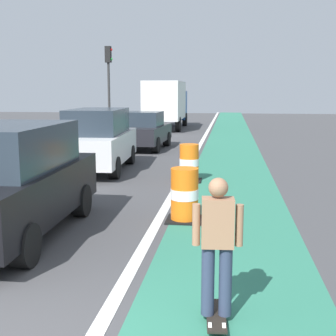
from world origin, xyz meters
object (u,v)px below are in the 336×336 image
parked_sedan_third (144,131)px  traffic_barrel_front (185,195)px  traffic_barrel_mid (189,163)px  delivery_truck_down_block (167,102)px  parked_suv_second (98,140)px  skateboarder_on_lane (217,245)px  traffic_light_corner (109,75)px  parked_suv_nearest (12,180)px

parked_sedan_third → traffic_barrel_front: bearing=-75.3°
traffic_barrel_mid → delivery_truck_down_block: delivery_truck_down_block is taller
parked_suv_second → delivery_truck_down_block: (-0.04, 16.95, 0.81)m
parked_suv_second → delivery_truck_down_block: bearing=90.1°
traffic_barrel_front → delivery_truck_down_block: delivery_truck_down_block is taller
parked_suv_second → traffic_barrel_front: parked_suv_second is taller
parked_suv_second → parked_sedan_third: 5.80m
parked_sedan_third → delivery_truck_down_block: size_ratio=0.55×
skateboarder_on_lane → traffic_light_corner: 22.19m
parked_suv_second → skateboarder_on_lane: bearing=-66.5°
parked_sedan_third → delivery_truck_down_block: 11.23m
parked_suv_second → parked_suv_nearest: bearing=-86.5°
parked_suv_nearest → parked_sedan_third: size_ratio=1.11×
parked_sedan_third → parked_suv_nearest: bearing=-90.0°
skateboarder_on_lane → traffic_barrel_mid: 8.31m
traffic_barrel_mid → traffic_light_corner: traffic_light_corner is taller
skateboarder_on_lane → traffic_barrel_front: size_ratio=1.55×
parked_suv_second → traffic_light_corner: 11.87m
parked_suv_second → traffic_barrel_mid: (3.15, -1.41, -0.50)m
parked_sedan_third → traffic_barrel_front: 11.74m
parked_suv_nearest → traffic_light_corner: bearing=99.4°
skateboarder_on_lane → traffic_barrel_front: skateboarder_on_lane is taller
traffic_barrel_front → parked_suv_nearest: bearing=-154.9°
parked_sedan_third → traffic_light_corner: 6.86m
skateboarder_on_lane → parked_suv_nearest: parked_suv_nearest is taller
skateboarder_on_lane → parked_suv_second: bearing=113.5°
parked_sedan_third → traffic_barrel_mid: bearing=-69.4°
delivery_truck_down_block → traffic_light_corner: traffic_light_corner is taller
traffic_light_corner → skateboarder_on_lane: bearing=-72.1°
traffic_barrel_mid → delivery_truck_down_block: 18.69m
parked_suv_nearest → traffic_light_corner: size_ratio=0.91×
parked_sedan_third → delivery_truck_down_block: bearing=92.5°
parked_suv_nearest → parked_sedan_third: 12.75m
traffic_barrel_front → delivery_truck_down_block: 22.83m
parked_suv_nearest → parked_suv_second: bearing=93.5°
parked_suv_second → traffic_barrel_front: 6.56m
skateboarder_on_lane → delivery_truck_down_block: (-4.23, 26.60, 0.94)m
parked_suv_second → parked_sedan_third: parked_suv_second is taller
traffic_barrel_mid → traffic_light_corner: size_ratio=0.21×
traffic_barrel_mid → parked_suv_second: bearing=155.8°
parked_suv_second → parked_sedan_third: bearing=85.6°
parked_sedan_third → parked_suv_second: bearing=-94.4°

